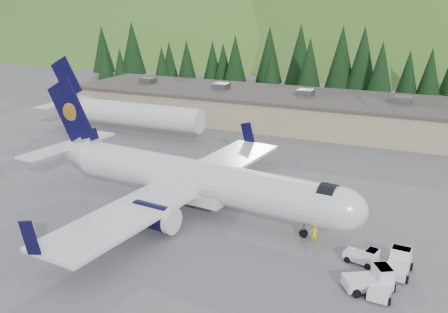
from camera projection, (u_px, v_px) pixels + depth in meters
ground at (199, 212)px, 49.37m from camera, size 600.00×600.00×0.00m
airliner at (189, 179)px, 48.90m from camera, size 36.59×34.39×12.14m
second_airliner at (120, 112)px, 77.26m from camera, size 27.50×11.00×10.05m
baggage_tug_a at (372, 279)px, 35.99m from camera, size 3.73×3.23×1.79m
baggage_tug_b at (364, 256)px, 39.57m from camera, size 2.81×2.04×1.38m
baggage_tug_c at (382, 285)px, 35.53m from camera, size 1.88×2.93×1.52m
terminal_building at (276, 108)px, 83.52m from camera, size 71.00×17.00×6.10m
baggage_tug_d at (399, 263)px, 38.30m from camera, size 2.09×3.26×1.69m
ramp_worker at (314, 234)px, 42.63m from camera, size 0.76×0.59×1.82m
tree_line at (306, 63)px, 103.48m from camera, size 113.55×18.08×14.06m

